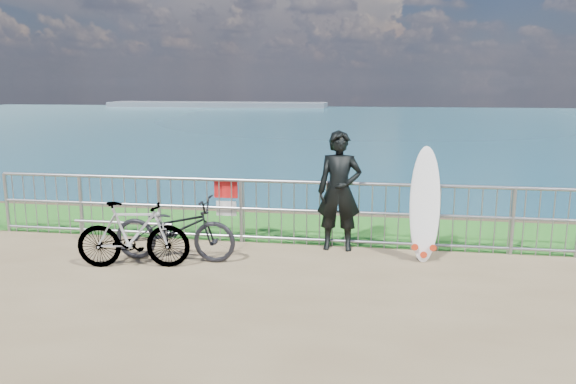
% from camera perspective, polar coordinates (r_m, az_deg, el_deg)
% --- Properties ---
extents(grass_strip, '(120.00, 120.00, 0.00)m').
position_cam_1_polar(grass_strip, '(10.86, -0.76, -3.56)').
color(grass_strip, '#1F681C').
rests_on(grass_strip, ground).
extents(seascape, '(260.00, 260.00, 5.00)m').
position_cam_1_polar(seascape, '(161.84, -7.15, 8.60)').
color(seascape, brown).
rests_on(seascape, ground).
extents(railing, '(10.06, 0.10, 1.13)m').
position_cam_1_polar(railing, '(9.68, -1.85, -1.92)').
color(railing, gray).
rests_on(railing, ground).
extents(surfer, '(0.73, 0.49, 1.99)m').
position_cam_1_polar(surfer, '(9.29, 5.24, 0.10)').
color(surfer, black).
rests_on(surfer, ground).
extents(surfboard, '(0.48, 0.43, 1.80)m').
position_cam_1_polar(surfboard, '(8.99, 13.72, -1.63)').
color(surfboard, silver).
rests_on(surfboard, ground).
extents(bicycle_near, '(1.95, 0.72, 1.01)m').
position_cam_1_polar(bicycle_near, '(8.95, -11.43, -3.70)').
color(bicycle_near, black).
rests_on(bicycle_near, ground).
extents(bicycle_far, '(1.75, 0.75, 1.02)m').
position_cam_1_polar(bicycle_far, '(8.75, -15.46, -4.21)').
color(bicycle_far, black).
rests_on(bicycle_far, ground).
extents(bike_rack, '(1.80, 0.05, 0.38)m').
position_cam_1_polar(bike_rack, '(10.23, -16.43, -3.22)').
color(bike_rack, gray).
rests_on(bike_rack, ground).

